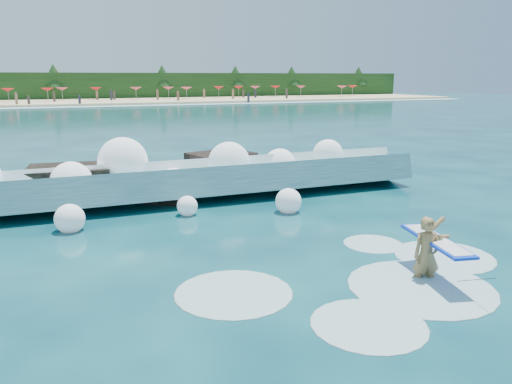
% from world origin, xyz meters
% --- Properties ---
extents(ground, '(200.00, 200.00, 0.00)m').
position_xyz_m(ground, '(0.00, 0.00, 0.00)').
color(ground, '#072739').
rests_on(ground, ground).
extents(beach, '(140.00, 20.00, 0.40)m').
position_xyz_m(beach, '(0.00, 78.00, 0.20)').
color(beach, tan).
rests_on(beach, ground).
extents(wet_band, '(140.00, 5.00, 0.08)m').
position_xyz_m(wet_band, '(0.00, 67.00, 0.04)').
color(wet_band, silver).
rests_on(wet_band, ground).
extents(treeline, '(140.00, 4.00, 5.00)m').
position_xyz_m(treeline, '(0.00, 88.00, 2.50)').
color(treeline, black).
rests_on(treeline, ground).
extents(breaking_wave, '(20.12, 3.06, 1.73)m').
position_xyz_m(breaking_wave, '(-0.50, 6.95, 0.61)').
color(breaking_wave, teal).
rests_on(breaking_wave, ground).
extents(rock_cluster, '(8.55, 3.68, 1.61)m').
position_xyz_m(rock_cluster, '(-0.54, 7.82, 0.51)').
color(rock_cluster, black).
rests_on(rock_cluster, ground).
extents(surfer_with_board, '(1.14, 2.90, 1.70)m').
position_xyz_m(surfer_with_board, '(3.71, -2.43, 0.63)').
color(surfer_with_board, olive).
rests_on(surfer_with_board, ground).
extents(wave_spray, '(15.25, 5.08, 2.31)m').
position_xyz_m(wave_spray, '(-0.42, 6.78, 1.08)').
color(wave_spray, white).
rests_on(wave_spray, ground).
extents(surf_foam, '(8.86, 5.50, 0.15)m').
position_xyz_m(surf_foam, '(2.88, -2.26, 0.00)').
color(surf_foam, silver).
rests_on(surf_foam, ground).
extents(beach_umbrellas, '(113.08, 6.69, 0.50)m').
position_xyz_m(beach_umbrellas, '(0.11, 79.92, 2.25)').
color(beach_umbrellas, red).
rests_on(beach_umbrellas, ground).
extents(beachgoers, '(107.25, 13.00, 1.91)m').
position_xyz_m(beachgoers, '(-3.45, 74.30, 1.08)').
color(beachgoers, '#3F332D').
rests_on(beachgoers, ground).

